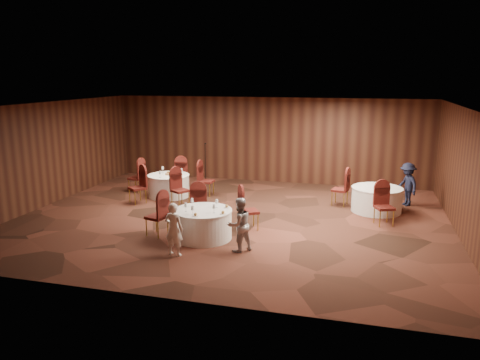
% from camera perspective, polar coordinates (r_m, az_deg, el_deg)
% --- Properties ---
extents(ground, '(12.00, 12.00, 0.00)m').
position_cam_1_polar(ground, '(13.41, -1.05, -4.72)').
color(ground, black).
rests_on(ground, ground).
extents(room_shell, '(12.00, 12.00, 12.00)m').
position_cam_1_polar(room_shell, '(12.96, -1.09, 3.59)').
color(room_shell, silver).
rests_on(room_shell, ground).
extents(table_main, '(1.46, 1.46, 0.74)m').
position_cam_1_polar(table_main, '(11.77, -4.54, -5.35)').
color(table_main, white).
rests_on(table_main, ground).
extents(table_left, '(1.39, 1.39, 0.74)m').
position_cam_1_polar(table_left, '(15.92, -8.67, -0.66)').
color(table_left, white).
rests_on(table_left, ground).
extents(table_right, '(1.49, 1.49, 0.74)m').
position_cam_1_polar(table_right, '(14.58, 16.31, -2.27)').
color(table_right, white).
rests_on(table_right, ground).
extents(chairs_main, '(2.83, 1.94, 1.00)m').
position_cam_1_polar(chairs_main, '(12.45, -4.66, -3.74)').
color(chairs_main, '#3A0D0B').
rests_on(chairs_main, ground).
extents(chairs_left, '(3.09, 2.94, 1.00)m').
position_cam_1_polar(chairs_left, '(15.87, -8.71, -0.24)').
color(chairs_left, '#3A0D0B').
rests_on(chairs_left, ground).
extents(chairs_right, '(1.93, 2.38, 1.00)m').
position_cam_1_polar(chairs_right, '(14.14, 14.49, -2.10)').
color(chairs_right, '#3A0D0B').
rests_on(chairs_right, ground).
extents(tabletop_main, '(1.07, 1.04, 0.22)m').
position_cam_1_polar(tabletop_main, '(11.50, -4.07, -3.34)').
color(tabletop_main, silver).
rests_on(tabletop_main, table_main).
extents(tabletop_left, '(0.83, 0.82, 0.22)m').
position_cam_1_polar(tabletop_left, '(15.82, -8.73, 0.91)').
color(tabletop_left, silver).
rests_on(tabletop_left, table_left).
extents(tabletop_right, '(0.08, 0.08, 0.22)m').
position_cam_1_polar(tabletop_right, '(14.19, 17.29, -0.57)').
color(tabletop_right, silver).
rests_on(tabletop_right, table_right).
extents(mic_stand, '(0.24, 0.24, 1.50)m').
position_cam_1_polar(mic_stand, '(17.94, -4.24, 1.13)').
color(mic_stand, black).
rests_on(mic_stand, ground).
extents(woman_a, '(0.49, 0.35, 1.24)m').
position_cam_1_polar(woman_a, '(10.69, -8.06, -5.96)').
color(woman_a, white).
rests_on(woman_a, ground).
extents(woman_b, '(0.78, 0.78, 1.28)m').
position_cam_1_polar(woman_b, '(10.83, -0.09, -5.47)').
color(woman_b, '#ADADB2').
rests_on(woman_b, ground).
extents(man_c, '(0.87, 1.01, 1.36)m').
position_cam_1_polar(man_c, '(15.48, 19.73, -0.50)').
color(man_c, black).
rests_on(man_c, ground).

